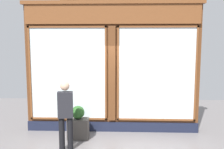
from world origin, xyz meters
name	(u,v)px	position (x,y,z in m)	size (l,w,h in m)	color
shop_facade	(112,65)	(0.00, -0.12, 1.93)	(5.08, 0.42, 4.35)	#5B3319
pedestrian	(66,113)	(1.06, 1.37, 0.93)	(0.39, 0.28, 1.69)	black
planter_box	(78,129)	(0.89, 0.60, 0.28)	(0.56, 0.36, 0.55)	#4C4742
planter_shrub	(78,112)	(0.89, 0.60, 0.73)	(0.35, 0.35, 0.35)	#285623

